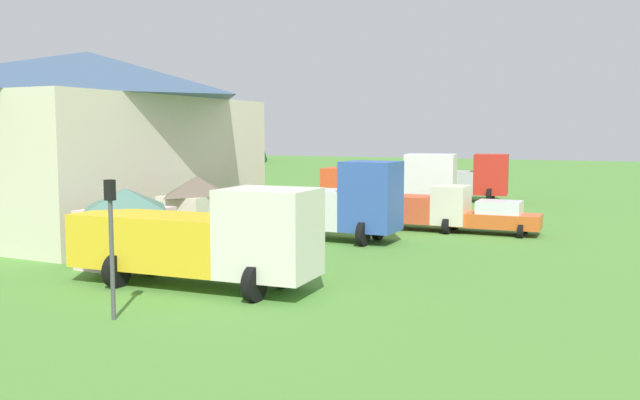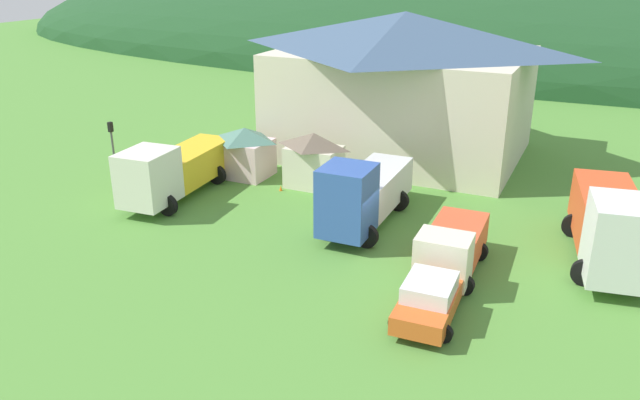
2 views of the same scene
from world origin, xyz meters
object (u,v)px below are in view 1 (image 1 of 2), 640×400
Objects in this scene: box_truck_blue at (328,202)px; light_truck_cream at (422,207)px; heavy_rig_white at (396,183)px; service_pickup_orange at (489,217)px; traffic_light_west at (111,234)px; play_shed_pink at (126,226)px; play_shed_cream at (197,211)px; traffic_cone_near_pickup at (206,256)px; crane_truck_red at (463,178)px; heavy_rig_striped at (207,237)px; depot_building at (91,139)px.

light_truck_cream is (5.05, -2.93, -0.57)m from box_truck_blue.
heavy_rig_white is at bearing 119.35° from light_truck_cream.
heavy_rig_white is at bearing 138.54° from service_pickup_orange.
heavy_rig_white is 25.74m from traffic_light_west.
play_shed_pink is 0.57× the size of service_pickup_orange.
play_shed_cream reaches higher than service_pickup_orange.
traffic_cone_near_pickup is at bearing -115.08° from box_truck_blue.
play_shed_cream is at bearing -110.28° from crane_truck_red.
light_truck_cream is at bearing 58.83° from box_truck_blue.
box_truck_blue is (4.60, -4.11, 0.13)m from play_shed_cream.
service_pickup_orange is at bearing -36.07° from play_shed_pink.
heavy_rig_white reaches higher than service_pickup_orange.
play_shed_cream is at bearing 124.68° from heavy_rig_striped.
crane_truck_red is at bearing -11.84° from play_shed_cream.
heavy_rig_white is 17.11m from traffic_cone_near_pickup.
play_shed_cream is 0.38× the size of heavy_rig_striped.
play_shed_cream is 5.23× the size of traffic_cone_near_pickup.
traffic_cone_near_pickup is (-26.47, 3.82, -1.67)m from crane_truck_red.
play_shed_pink is at bearing -128.94° from depot_building.
service_pickup_orange is at bearing -15.89° from traffic_light_west.
traffic_light_west is at bearing -98.34° from light_truck_cream.
traffic_light_west reaches higher than service_pickup_orange.
heavy_rig_white is at bearing 89.46° from heavy_rig_striped.
play_shed_pink is at bearing 157.89° from heavy_rig_striped.
light_truck_cream is at bearing -64.71° from depot_building.
traffic_light_west is at bearing -96.45° from heavy_rig_white.
service_pickup_orange is at bearing -38.88° from traffic_cone_near_pickup.
box_truck_blue reaches higher than play_shed_pink.
play_shed_pink is 9.96m from box_truck_blue.
depot_building is 17.96m from heavy_rig_white.
heavy_rig_white reaches higher than heavy_rig_striped.
crane_truck_red is at bearing -31.01° from depot_building.
box_truck_blue is 5.86m from light_truck_cream.
heavy_rig_white reaches higher than crane_truck_red.
box_truck_blue is 1.01× the size of crane_truck_red.
crane_truck_red is 26.79m from traffic_cone_near_pickup.
heavy_rig_striped is at bearing -86.92° from box_truck_blue.
play_shed_cream reaches higher than play_shed_pink.
box_truck_blue is (2.25, -12.52, -2.94)m from depot_building.
heavy_rig_striped is 4.22m from traffic_light_west.
crane_truck_red reaches higher than service_pickup_orange.
depot_building is 2.06× the size of box_truck_blue.
crane_truck_red reaches higher than light_truck_cream.
depot_building is at bearing -170.83° from box_truck_blue.
heavy_rig_white is 9.75m from crane_truck_red.
service_pickup_orange is (0.17, -3.43, -0.36)m from light_truck_cream.
play_shed_pink is at bearing -118.13° from light_truck_cream.
traffic_cone_near_pickup is (-5.98, 2.67, -1.76)m from box_truck_blue.
traffic_cone_near_pickup is at bearing -131.20° from service_pickup_orange.
heavy_rig_white reaches higher than play_shed_pink.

